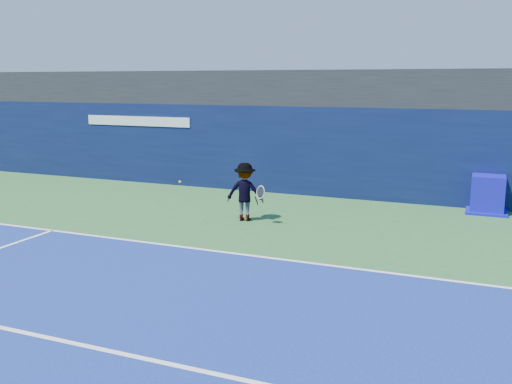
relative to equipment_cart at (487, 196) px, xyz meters
The scene contains 8 objects.
ground 11.07m from the equipment_cart, 119.37° to the right, with size 80.00×80.00×0.00m, color #2D642E.
baseline 8.59m from the equipment_cart, 129.25° to the right, with size 24.00×0.10×0.01m, color white.
service_line 12.85m from the equipment_cart, 114.99° to the right, with size 24.00×0.10×0.01m, color white.
stadium_band 6.51m from the equipment_cart, 161.07° to the left, with size 36.00×3.00×1.20m, color black.
back_wall_assembly 5.59m from the equipment_cart, behind, with size 36.00×1.03×3.00m.
equipment_cart is the anchor object (origin of this frame).
tennis_player 7.23m from the equipment_cart, 149.68° to the right, with size 1.31×0.79×1.62m.
tennis_ball 9.04m from the equipment_cart, 147.79° to the right, with size 0.06×0.06×0.06m.
Camera 1 is at (5.43, -8.24, 3.85)m, focal length 40.00 mm.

